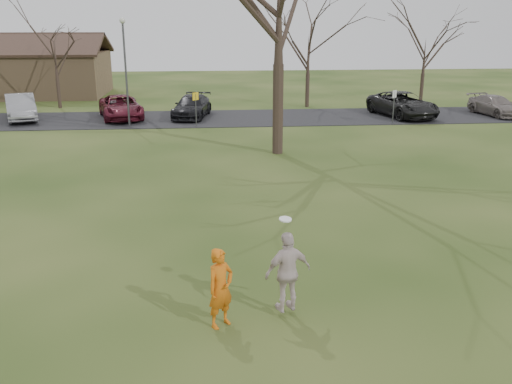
% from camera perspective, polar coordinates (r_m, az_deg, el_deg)
% --- Properties ---
extents(ground, '(120.00, 120.00, 0.00)m').
position_cam_1_polar(ground, '(12.67, 1.61, -11.93)').
color(ground, '#1E380F').
rests_on(ground, ground).
extents(parking_strip, '(62.00, 6.50, 0.04)m').
position_cam_1_polar(parking_strip, '(36.52, -2.89, 7.59)').
color(parking_strip, black).
rests_on(parking_strip, ground).
extents(player_defender, '(0.75, 0.72, 1.73)m').
position_cam_1_polar(player_defender, '(11.68, -3.66, -9.82)').
color(player_defender, '#D16211').
rests_on(player_defender, ground).
extents(car_1, '(3.24, 5.17, 1.61)m').
position_cam_1_polar(car_1, '(38.66, -23.01, 8.03)').
color(car_1, gray).
rests_on(car_1, parking_strip).
extents(car_2, '(3.68, 5.70, 1.46)m').
position_cam_1_polar(car_2, '(37.18, -13.70, 8.47)').
color(car_2, maroon).
rests_on(car_2, parking_strip).
extents(car_3, '(2.84, 5.13, 1.41)m').
position_cam_1_polar(car_3, '(36.84, -6.60, 8.72)').
color(car_3, black).
rests_on(car_3, parking_strip).
extents(car_6, '(3.88, 6.15, 1.58)m').
position_cam_1_polar(car_6, '(38.18, 14.83, 8.70)').
color(car_6, black).
rests_on(car_6, parking_strip).
extents(car_7, '(2.50, 4.64, 1.28)m').
position_cam_1_polar(car_7, '(40.69, 23.35, 8.15)').
color(car_7, slate).
rests_on(car_7, parking_strip).
extents(catching_play, '(1.14, 0.76, 2.10)m').
position_cam_1_polar(catching_play, '(11.99, 3.30, -8.18)').
color(catching_play, beige).
rests_on(catching_play, ground).
extents(lamp_post, '(0.34, 0.34, 6.27)m').
position_cam_1_polar(lamp_post, '(33.87, -13.30, 13.13)').
color(lamp_post, '#47474C').
rests_on(lamp_post, ground).
extents(sign_yellow, '(0.35, 0.35, 2.08)m').
position_cam_1_polar(sign_yellow, '(33.32, -6.21, 9.06)').
color(sign_yellow, '#47474C').
rests_on(sign_yellow, ground).
extents(sign_white, '(0.35, 0.35, 2.08)m').
position_cam_1_polar(sign_white, '(35.18, 13.99, 9.09)').
color(sign_white, '#47474C').
rests_on(sign_white, ground).
extents(big_tree, '(9.00, 9.00, 14.00)m').
position_cam_1_polar(big_tree, '(26.20, 2.40, 19.09)').
color(big_tree, '#352821').
rests_on(big_tree, ground).
extents(small_tree_row, '(55.00, 5.90, 8.50)m').
position_cam_1_polar(small_tree_row, '(41.49, 2.99, 14.14)').
color(small_tree_row, '#352821').
rests_on(small_tree_row, ground).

